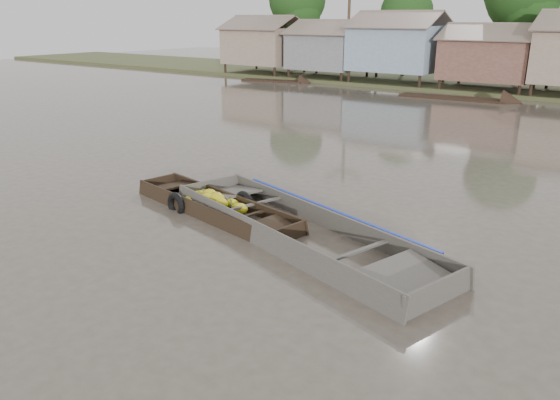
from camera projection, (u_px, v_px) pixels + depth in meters
The scene contains 3 objects.
ground at pixel (275, 238), 12.85m from camera, with size 120.00×120.00×0.00m, color #4D453B.
banana_boat at pixel (213, 206), 14.56m from camera, with size 5.82×2.37×0.79m.
viewer_boat at pixel (300, 236), 12.79m from camera, with size 8.33×4.25×0.65m.
Camera 1 is at (7.10, -9.53, 4.96)m, focal length 35.00 mm.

